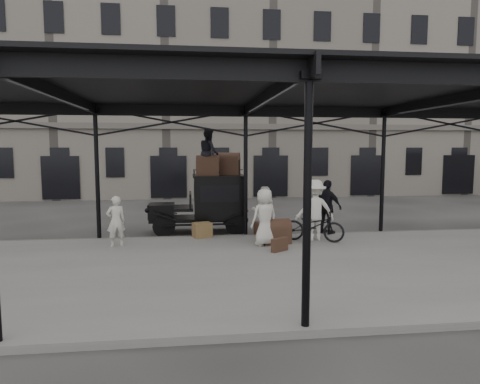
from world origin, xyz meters
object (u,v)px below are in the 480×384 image
object	(u,v)px
porter_left	(116,221)
porter_official	(327,207)
steamer_trunk_platform	(276,233)
taxi	(210,201)
steamer_trunk_roof_near	(208,167)
bicycle	(314,226)

from	to	relation	value
porter_left	porter_official	world-z (taller)	porter_official
porter_left	steamer_trunk_platform	distance (m)	5.01
steamer_trunk_platform	taxi	bearing A→B (deg)	115.23
taxi	porter_official	world-z (taller)	taxi
steamer_trunk_roof_near	bicycle	bearing A→B (deg)	-29.90
steamer_trunk_roof_near	steamer_trunk_platform	xyz separation A→B (m)	(2.04, -2.50, -2.01)
steamer_trunk_roof_near	porter_left	bearing A→B (deg)	-136.59
porter_official	steamer_trunk_platform	bearing A→B (deg)	82.64
porter_left	porter_official	distance (m)	7.19
taxi	porter_official	bearing A→B (deg)	-19.49
taxi	bicycle	distance (m)	4.19
porter_left	taxi	bearing A→B (deg)	-159.71
steamer_trunk_roof_near	porter_official	bearing A→B (deg)	-10.76
steamer_trunk_platform	porter_left	bearing A→B (deg)	167.66
porter_official	steamer_trunk_roof_near	xyz separation A→B (m)	(-4.16, 1.20, 1.38)
taxi	steamer_trunk_platform	bearing A→B (deg)	-54.57
porter_left	bicycle	distance (m)	6.28
porter_left	steamer_trunk_roof_near	xyz separation A→B (m)	(2.95, 2.31, 1.55)
porter_left	porter_official	xyz separation A→B (m)	(7.11, 1.12, 0.17)
bicycle	steamer_trunk_platform	size ratio (longest dim) A/B	2.20
porter_left	steamer_trunk_platform	world-z (taller)	porter_left
taxi	porter_left	size ratio (longest dim) A/B	2.32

